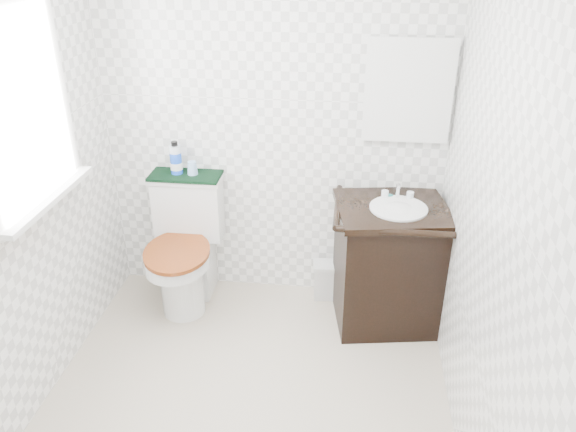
% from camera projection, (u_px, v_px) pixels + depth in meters
% --- Properties ---
extents(floor, '(2.40, 2.40, 0.00)m').
position_uv_depth(floor, '(244.00, 409.00, 3.02)').
color(floor, '#B7AB93').
rests_on(floor, ground).
extents(wall_back, '(2.40, 0.00, 2.40)m').
position_uv_depth(wall_back, '(273.00, 126.00, 3.53)').
color(wall_back, white).
rests_on(wall_back, ground).
extents(wall_front, '(2.40, 0.00, 2.40)m').
position_uv_depth(wall_front, '(138.00, 421.00, 1.41)').
color(wall_front, white).
rests_on(wall_front, ground).
extents(wall_left, '(0.00, 2.40, 2.40)m').
position_uv_depth(wall_left, '(0.00, 197.00, 2.59)').
color(wall_left, white).
rests_on(wall_left, ground).
extents(wall_right, '(0.00, 2.40, 2.40)m').
position_uv_depth(wall_right, '(492.00, 224.00, 2.35)').
color(wall_right, white).
rests_on(wall_right, ground).
extents(window, '(0.02, 0.70, 0.90)m').
position_uv_depth(window, '(19.00, 108.00, 2.64)').
color(window, white).
rests_on(window, wall_left).
extents(mirror, '(0.50, 0.02, 0.60)m').
position_uv_depth(mirror, '(409.00, 91.00, 3.31)').
color(mirror, silver).
rests_on(mirror, wall_back).
extents(toilet, '(0.48, 0.67, 0.87)m').
position_uv_depth(toilet, '(186.00, 252.00, 3.76)').
color(toilet, silver).
rests_on(toilet, floor).
extents(vanity, '(0.74, 0.67, 0.92)m').
position_uv_depth(vanity, '(388.00, 262.00, 3.54)').
color(vanity, black).
rests_on(vanity, floor).
extents(trash_bin, '(0.20, 0.16, 0.27)m').
position_uv_depth(trash_bin, '(326.00, 280.00, 3.89)').
color(trash_bin, silver).
rests_on(trash_bin, floor).
extents(towel, '(0.46, 0.22, 0.02)m').
position_uv_depth(towel, '(185.00, 176.00, 3.64)').
color(towel, black).
rests_on(towel, toilet).
extents(mouthwash_bottle, '(0.08, 0.08, 0.22)m').
position_uv_depth(mouthwash_bottle, '(176.00, 159.00, 3.61)').
color(mouthwash_bottle, blue).
rests_on(mouthwash_bottle, towel).
extents(cup, '(0.07, 0.07, 0.09)m').
position_uv_depth(cup, '(192.00, 168.00, 3.62)').
color(cup, '#81AAD3').
rests_on(cup, towel).
extents(soap_bar, '(0.08, 0.05, 0.02)m').
position_uv_depth(soap_bar, '(388.00, 195.00, 3.48)').
color(soap_bar, '#176D6E').
rests_on(soap_bar, vanity).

